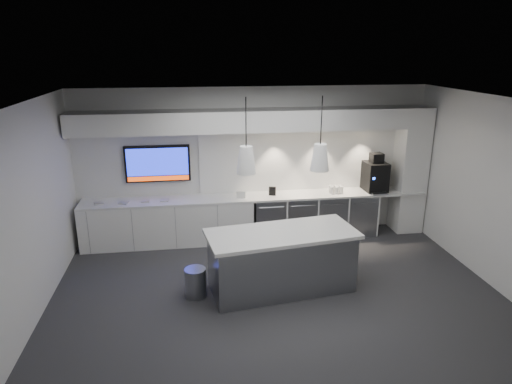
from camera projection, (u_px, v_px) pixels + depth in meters
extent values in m
plane|color=#313133|center=(276.00, 291.00, 7.26)|extent=(7.00, 7.00, 0.00)
plane|color=black|center=(279.00, 101.00, 6.35)|extent=(7.00, 7.00, 0.00)
plane|color=silver|center=(254.00, 163.00, 9.16)|extent=(7.00, 0.00, 7.00)
plane|color=silver|center=(326.00, 285.00, 4.45)|extent=(7.00, 0.00, 7.00)
plane|color=silver|center=(30.00, 214.00, 6.32)|extent=(0.00, 7.00, 7.00)
plane|color=silver|center=(493.00, 192.00, 7.29)|extent=(0.00, 7.00, 7.00)
cube|color=white|center=(257.00, 197.00, 9.04)|extent=(6.80, 0.65, 0.04)
cube|color=white|center=(168.00, 223.00, 8.94)|extent=(3.30, 0.63, 0.86)
cube|color=gray|center=(269.00, 218.00, 9.22)|extent=(0.60, 0.61, 0.85)
cube|color=gray|center=(299.00, 216.00, 9.30)|extent=(0.60, 0.61, 0.85)
cube|color=gray|center=(329.00, 214.00, 9.39)|extent=(0.60, 0.61, 0.85)
cube|color=gray|center=(358.00, 213.00, 9.48)|extent=(0.60, 0.61, 0.85)
cube|color=white|center=(313.00, 158.00, 9.29)|extent=(4.60, 0.03, 1.30)
cube|color=white|center=(256.00, 120.00, 8.61)|extent=(6.90, 0.60, 0.40)
cube|color=white|center=(410.00, 170.00, 9.38)|extent=(0.55, 0.55, 2.60)
cube|color=black|center=(158.00, 164.00, 8.83)|extent=(1.25, 0.06, 0.72)
cube|color=#1422BB|center=(157.00, 162.00, 8.79)|extent=(1.17, 0.00, 0.54)
cube|color=#CB3B0B|center=(159.00, 178.00, 8.89)|extent=(1.17, 0.00, 0.09)
cube|color=gray|center=(282.00, 262.00, 7.21)|extent=(2.31, 1.19, 0.93)
cube|color=white|center=(282.00, 234.00, 7.06)|extent=(2.44, 1.31, 0.06)
cylinder|color=gray|center=(196.00, 283.00, 7.06)|extent=(0.34, 0.34, 0.47)
cube|color=black|center=(375.00, 176.00, 9.31)|extent=(0.44, 0.49, 0.59)
cube|color=black|center=(377.00, 158.00, 9.20)|extent=(0.24, 0.24, 0.19)
cube|color=gray|center=(379.00, 193.00, 9.15)|extent=(0.33, 0.21, 0.03)
cube|color=black|center=(272.00, 191.00, 9.04)|extent=(0.14, 0.06, 0.18)
cube|color=white|center=(241.00, 195.00, 8.88)|extent=(0.18, 0.05, 0.14)
cube|color=#B1B1B1|center=(99.00, 203.00, 8.57)|extent=(0.21, 0.21, 0.02)
cube|color=#B1B1B1|center=(124.00, 203.00, 8.60)|extent=(0.19, 0.19, 0.02)
cube|color=#B1B1B1|center=(146.00, 201.00, 8.70)|extent=(0.16, 0.16, 0.02)
cube|color=#B1B1B1|center=(165.00, 200.00, 8.75)|extent=(0.17, 0.17, 0.02)
cone|color=white|center=(246.00, 160.00, 6.62)|extent=(0.28, 0.28, 0.40)
cylinder|color=black|center=(246.00, 122.00, 6.45)|extent=(0.02, 0.02, 0.70)
cone|color=white|center=(320.00, 157.00, 6.77)|extent=(0.28, 0.28, 0.40)
cylinder|color=black|center=(321.00, 120.00, 6.61)|extent=(0.02, 0.02, 0.70)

